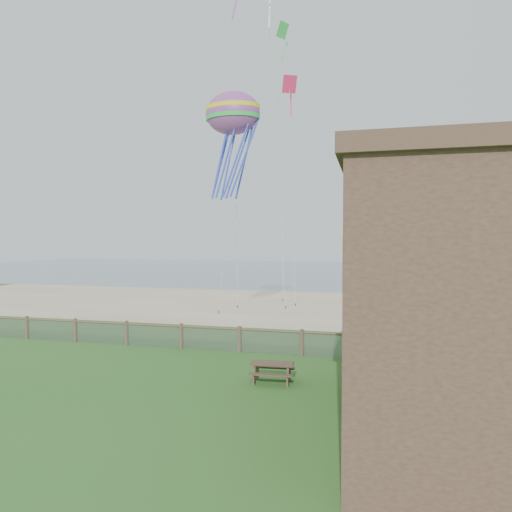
% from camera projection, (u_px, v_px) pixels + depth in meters
% --- Properties ---
extents(ground, '(160.00, 160.00, 0.00)m').
position_uv_depth(ground, '(192.00, 393.00, 16.00)').
color(ground, '#2A581E').
rests_on(ground, ground).
extents(sand_beach, '(72.00, 20.00, 0.02)m').
position_uv_depth(sand_beach, '(294.00, 306.00, 37.33)').
color(sand_beach, tan).
rests_on(sand_beach, ground).
extents(ocean, '(160.00, 68.00, 0.02)m').
position_uv_depth(ocean, '(334.00, 271.00, 80.00)').
color(ocean, slate).
rests_on(ocean, ground).
extents(chainlink_fence, '(36.20, 0.20, 1.25)m').
position_uv_depth(chainlink_fence, '(240.00, 341.00, 21.80)').
color(chainlink_fence, '#4C372B').
rests_on(chainlink_fence, ground).
extents(picnic_table, '(1.69, 1.33, 0.68)m').
position_uv_depth(picnic_table, '(272.00, 373.00, 17.21)').
color(picnic_table, brown).
rests_on(picnic_table, ground).
extents(octopus_kite, '(4.13, 3.41, 7.34)m').
position_uv_depth(octopus_kite, '(233.00, 143.00, 29.38)').
color(octopus_kite, '#FF2C28').
extents(kite_white, '(2.10, 1.74, 2.79)m').
position_uv_depth(kite_white, '(268.00, 0.00, 31.02)').
color(kite_white, white).
extents(kite_red, '(1.81, 2.03, 2.53)m').
position_uv_depth(kite_red, '(290.00, 93.00, 32.64)').
color(kite_red, '#F12A5C').
extents(kite_green, '(2.19, 1.99, 2.94)m').
position_uv_depth(kite_green, '(282.00, 42.00, 35.06)').
color(kite_green, '#38D54E').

